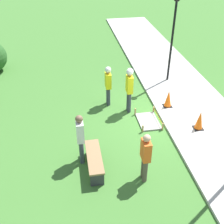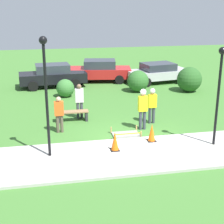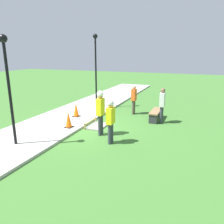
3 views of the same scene
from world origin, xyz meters
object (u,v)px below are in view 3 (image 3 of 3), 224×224
object	(u,v)px
traffic_cone_near_patch	(76,110)
bystander_in_orange_shirt	(134,98)
traffic_cone_far_patch	(68,120)
lamppost_near	(7,75)
park_bench	(156,113)
bystander_in_gray_shirt	(162,103)
lamppost_far	(96,61)
worker_supervisor	(100,109)
worker_assistant	(111,118)

from	to	relation	value
traffic_cone_near_patch	bystander_in_orange_shirt	xyz separation A→B (m)	(-1.95, 2.57, 0.46)
traffic_cone_far_patch	lamppost_near	size ratio (longest dim) A/B	0.19
park_bench	bystander_in_gray_shirt	size ratio (longest dim) A/B	0.89
lamppost_near	lamppost_far	bearing A→B (deg)	178.23
bystander_in_gray_shirt	lamppost_far	size ratio (longest dim) A/B	0.40
worker_supervisor	traffic_cone_far_patch	bearing A→B (deg)	-92.60
park_bench	lamppost_far	xyz separation A→B (m)	(-1.17, -3.95, 2.55)
traffic_cone_far_patch	park_bench	distance (m)	4.45
traffic_cone_far_patch	worker_supervisor	xyz separation A→B (m)	(0.07, 1.62, 0.68)
traffic_cone_far_patch	bystander_in_orange_shirt	world-z (taller)	bystander_in_orange_shirt
bystander_in_orange_shirt	lamppost_far	xyz separation A→B (m)	(-0.50, -2.57, 1.98)
lamppost_far	traffic_cone_far_patch	bearing A→B (deg)	8.30
bystander_in_orange_shirt	traffic_cone_near_patch	bearing A→B (deg)	-52.87
traffic_cone_near_patch	worker_supervisor	distance (m)	2.89
park_bench	lamppost_near	world-z (taller)	lamppost_near
traffic_cone_near_patch	worker_supervisor	size ratio (longest dim) A/B	0.39
bystander_in_orange_shirt	worker_supervisor	bearing A→B (deg)	-5.46
traffic_cone_near_patch	lamppost_near	world-z (taller)	lamppost_near
bystander_in_gray_shirt	lamppost_near	bearing A→B (deg)	-42.88
park_bench	worker_assistant	distance (m)	3.85
traffic_cone_far_patch	worker_supervisor	size ratio (longest dim) A/B	0.38
bystander_in_orange_shirt	lamppost_far	distance (m)	3.28
worker_supervisor	bystander_in_gray_shirt	bearing A→B (deg)	141.22
bystander_in_orange_shirt	bystander_in_gray_shirt	size ratio (longest dim) A/B	0.94
worker_supervisor	lamppost_near	bearing A→B (deg)	-47.03
traffic_cone_near_patch	traffic_cone_far_patch	distance (m)	1.75
traffic_cone_near_patch	bystander_in_gray_shirt	world-z (taller)	bystander_in_gray_shirt
traffic_cone_near_patch	bystander_in_gray_shirt	bearing A→B (deg)	101.50
traffic_cone_near_patch	worker_supervisor	world-z (taller)	worker_supervisor
park_bench	lamppost_near	bearing A→B (deg)	-38.34
bystander_in_gray_shirt	traffic_cone_near_patch	bearing A→B (deg)	-78.50
bystander_in_gray_shirt	lamppost_near	size ratio (longest dim) A/B	0.45
bystander_in_gray_shirt	worker_assistant	bearing A→B (deg)	-22.66
bystander_in_gray_shirt	worker_supervisor	bearing A→B (deg)	-38.78
traffic_cone_far_patch	lamppost_near	bearing A→B (deg)	-18.91
bystander_in_orange_shirt	lamppost_far	world-z (taller)	lamppost_far
lamppost_near	worker_assistant	bearing A→B (deg)	116.79
worker_supervisor	bystander_in_orange_shirt	bearing A→B (deg)	174.54
traffic_cone_far_patch	lamppost_far	world-z (taller)	lamppost_far
traffic_cone_far_patch	bystander_in_gray_shirt	distance (m)	4.51
bystander_in_orange_shirt	lamppost_near	world-z (taller)	lamppost_near
lamppost_near	bystander_in_orange_shirt	bearing A→B (deg)	154.95
worker_supervisor	lamppost_near	size ratio (longest dim) A/B	0.49
traffic_cone_far_patch	lamppost_near	xyz separation A→B (m)	(2.32, -0.80, 2.16)
worker_assistant	lamppost_near	distance (m)	3.87
worker_assistant	traffic_cone_far_patch	bearing A→B (deg)	-107.46
worker_assistant	lamppost_near	bearing A→B (deg)	-63.21
park_bench	bystander_in_orange_shirt	xyz separation A→B (m)	(-0.67, -1.38, 0.57)
worker_assistant	lamppost_far	world-z (taller)	lamppost_far
traffic_cone_far_patch	bystander_in_orange_shirt	size ratio (longest dim) A/B	0.44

